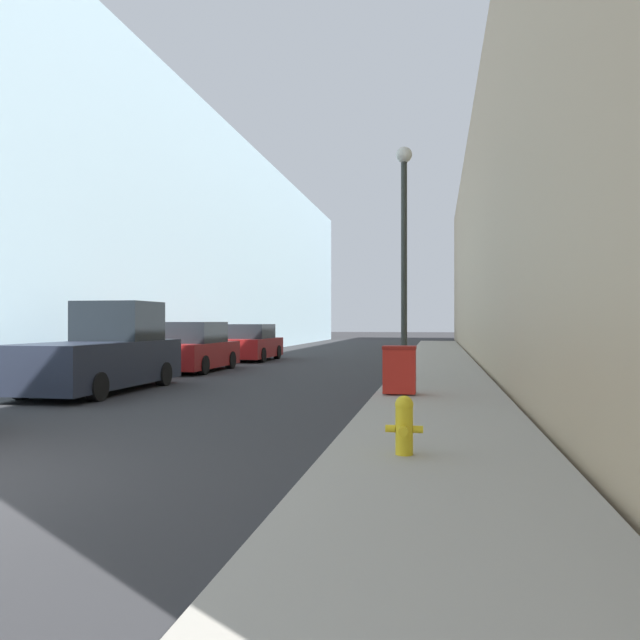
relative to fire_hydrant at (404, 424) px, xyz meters
name	(u,v)px	position (x,y,z in m)	size (l,w,h in m)	color
sidewalk_right	(439,368)	(0.45, 15.57, -0.44)	(2.87, 60.00, 0.14)	#9E998E
building_left_glass	(129,245)	(-16.01, 23.57, 5.39)	(12.00, 60.00, 11.81)	#99B7C6
building_right_stone	(602,235)	(7.99, 23.57, 5.29)	(12.00, 60.00, 11.60)	tan
fire_hydrant	(404,424)	(0.00, 0.00, 0.00)	(0.45, 0.34, 0.71)	yellow
trash_bin	(400,369)	(-0.43, 6.29, 0.18)	(0.73, 0.61, 1.07)	red
lamppost	(404,243)	(-0.53, 10.13, 3.47)	(0.46, 0.46, 6.56)	#2D332D
pickup_truck	(104,354)	(-7.87, 6.80, 0.42)	(2.09, 5.42, 2.28)	#232838
parked_sedan_near	(195,349)	(-7.99, 13.16, 0.28)	(1.89, 4.59, 1.74)	maroon
parked_sedan_far	(251,344)	(-7.86, 19.42, 0.24)	(1.99, 4.34, 1.64)	maroon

